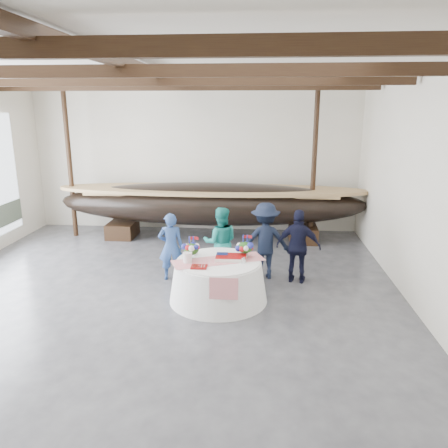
{
  "coord_description": "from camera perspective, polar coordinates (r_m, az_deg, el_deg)",
  "views": [
    {
      "loc": [
        1.99,
        -7.41,
        3.75
      ],
      "look_at": [
        1.22,
        2.06,
        1.21
      ],
      "focal_mm": 35.0,
      "sensor_mm": 36.0,
      "label": 1
    }
  ],
  "objects": [
    {
      "name": "longboat_display",
      "position": [
        12.63,
        -1.72,
        2.7
      ],
      "size": [
        8.9,
        1.78,
        1.67
      ],
      "color": "black",
      "rests_on": "ground"
    },
    {
      "name": "guest_woman_teal",
      "position": [
        9.85,
        -0.46,
        -2.39
      ],
      "size": [
        0.84,
        0.68,
        1.62
      ],
      "primitive_type": "imported",
      "rotation": [
        0.0,
        0.0,
        3.23
      ],
      "color": "teal",
      "rests_on": "ground"
    },
    {
      "name": "tabletop_items",
      "position": [
        8.68,
        -0.91,
        -3.61
      ],
      "size": [
        1.88,
        1.2,
        0.4
      ],
      "color": "red",
      "rests_on": "banquet_table"
    },
    {
      "name": "guest_man_right",
      "position": [
        9.65,
        9.7,
        -2.91
      ],
      "size": [
        1.02,
        0.57,
        1.64
      ],
      "primitive_type": "imported",
      "rotation": [
        0.0,
        0.0,
        2.96
      ],
      "color": "black",
      "rests_on": "ground"
    },
    {
      "name": "guest_man_left",
      "position": [
        9.81,
        5.39,
        -2.19
      ],
      "size": [
        1.17,
        0.75,
        1.73
      ],
      "primitive_type": "imported",
      "rotation": [
        0.0,
        0.0,
        3.24
      ],
      "color": "black",
      "rests_on": "ground"
    },
    {
      "name": "floor",
      "position": [
        8.54,
        -9.52,
        -11.3
      ],
      "size": [
        10.0,
        12.0,
        0.01
      ],
      "primitive_type": "cube",
      "color": "#3D3D42",
      "rests_on": "ground"
    },
    {
      "name": "ceiling",
      "position": [
        7.7,
        -11.05,
        20.3
      ],
      "size": [
        10.0,
        12.0,
        0.01
      ],
      "primitive_type": "cube",
      "color": "white",
      "rests_on": "wall_back"
    },
    {
      "name": "pavilion_structure",
      "position": [
        8.48,
        -9.33,
        16.5
      ],
      "size": [
        9.8,
        11.76,
        4.5
      ],
      "color": "black",
      "rests_on": "ground"
    },
    {
      "name": "wall_back",
      "position": [
        13.64,
        -3.82,
        8.64
      ],
      "size": [
        10.0,
        0.02,
        4.5
      ],
      "primitive_type": "cube",
      "color": "silver",
      "rests_on": "ground"
    },
    {
      "name": "guest_woman_blue",
      "position": [
        9.77,
        -6.96,
        -2.94
      ],
      "size": [
        0.62,
        0.47,
        1.53
      ],
      "primitive_type": "imported",
      "rotation": [
        0.0,
        0.0,
        3.34
      ],
      "color": "navy",
      "rests_on": "ground"
    },
    {
      "name": "wall_right",
      "position": [
        8.13,
        26.29,
        2.79
      ],
      "size": [
        0.02,
        12.0,
        4.5
      ],
      "primitive_type": "cube",
      "color": "silver",
      "rests_on": "ground"
    },
    {
      "name": "banquet_table",
      "position": [
        8.77,
        -0.75,
        -7.37
      ],
      "size": [
        1.95,
        1.95,
        0.84
      ],
      "color": "white",
      "rests_on": "ground"
    }
  ]
}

